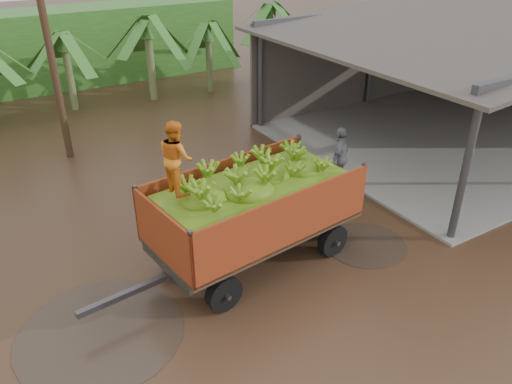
{
  "coord_description": "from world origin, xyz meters",
  "views": [
    {
      "loc": [
        -4.65,
        -10.32,
        7.25
      ],
      "look_at": [
        0.84,
        -1.3,
        1.52
      ],
      "focal_mm": 35.0,
      "sensor_mm": 36.0,
      "label": 1
    }
  ],
  "objects_px": {
    "man_blue": "(296,177)",
    "utility_pole": "(49,44)",
    "man_grey": "(340,158)",
    "banana_trailer": "(253,207)"
  },
  "relations": [
    {
      "from": "man_grey",
      "to": "utility_pole",
      "type": "relative_size",
      "value": 0.25
    },
    {
      "from": "man_blue",
      "to": "banana_trailer",
      "type": "bearing_deg",
      "value": 26.75
    },
    {
      "from": "man_blue",
      "to": "man_grey",
      "type": "xyz_separation_m",
      "value": [
        1.85,
        0.31,
        0.05
      ]
    },
    {
      "from": "utility_pole",
      "to": "banana_trailer",
      "type": "bearing_deg",
      "value": -74.44
    },
    {
      "from": "man_blue",
      "to": "utility_pole",
      "type": "xyz_separation_m",
      "value": [
        -4.73,
        6.94,
        2.96
      ]
    },
    {
      "from": "banana_trailer",
      "to": "man_blue",
      "type": "distance_m",
      "value": 2.89
    },
    {
      "from": "man_grey",
      "to": "banana_trailer",
      "type": "bearing_deg",
      "value": -7.77
    },
    {
      "from": "man_blue",
      "to": "utility_pole",
      "type": "height_order",
      "value": "utility_pole"
    },
    {
      "from": "man_grey",
      "to": "utility_pole",
      "type": "xyz_separation_m",
      "value": [
        -6.58,
        6.63,
        2.91
      ]
    },
    {
      "from": "man_blue",
      "to": "man_grey",
      "type": "height_order",
      "value": "man_grey"
    }
  ]
}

